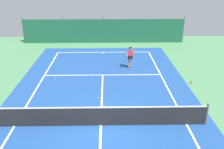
% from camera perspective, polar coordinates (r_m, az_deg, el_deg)
% --- Properties ---
extents(ground_plane, '(36.00, 36.00, 0.00)m').
position_cam_1_polar(ground_plane, '(12.52, -2.47, -11.21)').
color(ground_plane, '#4C8456').
extents(court_surface, '(11.02, 26.60, 0.01)m').
position_cam_1_polar(court_surface, '(12.52, -2.47, -11.19)').
color(court_surface, '#1E478C').
rests_on(court_surface, ground).
extents(tennis_net, '(10.12, 0.10, 1.10)m').
position_cam_1_polar(tennis_net, '(12.25, -2.51, -9.20)').
color(tennis_net, black).
rests_on(tennis_net, ground).
extents(back_fence, '(16.30, 0.98, 2.70)m').
position_cam_1_polar(back_fence, '(27.00, -1.82, 8.69)').
color(back_fence, '#195138').
rests_on(back_fence, ground).
extents(tennis_player, '(0.79, 0.70, 1.64)m').
position_cam_1_polar(tennis_player, '(19.24, 4.06, 4.08)').
color(tennis_player, '#9E7051').
rests_on(tennis_player, ground).
extents(tennis_ball_near_player, '(0.07, 0.07, 0.07)m').
position_cam_1_polar(tennis_ball_near_player, '(14.96, -3.11, -5.17)').
color(tennis_ball_near_player, '#CCDB33').
rests_on(tennis_ball_near_player, ground).
extents(tennis_ball_midcourt, '(0.07, 0.07, 0.07)m').
position_cam_1_polar(tennis_ball_midcourt, '(17.98, -12.42, -0.86)').
color(tennis_ball_midcourt, '#CCDB33').
rests_on(tennis_ball_midcourt, ground).
extents(tennis_ball_by_sideline, '(0.07, 0.07, 0.07)m').
position_cam_1_polar(tennis_ball_by_sideline, '(18.94, 7.32, 0.68)').
color(tennis_ball_by_sideline, '#CCDB33').
rests_on(tennis_ball_by_sideline, ground).
extents(parked_car, '(2.37, 4.38, 1.68)m').
position_cam_1_polar(parked_car, '(28.84, -5.20, 9.82)').
color(parked_car, navy).
rests_on(parked_car, ground).
extents(water_bottle, '(0.08, 0.08, 0.24)m').
position_cam_1_polar(water_bottle, '(17.56, 17.15, -1.61)').
color(water_bottle, '#D84C38').
rests_on(water_bottle, ground).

